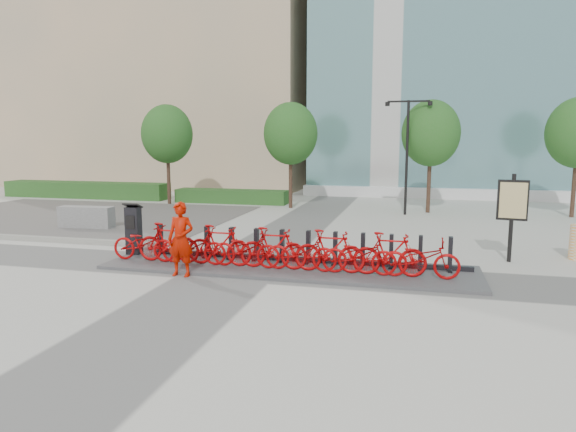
% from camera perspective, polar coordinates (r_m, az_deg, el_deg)
% --- Properties ---
extents(ground, '(120.00, 120.00, 0.00)m').
position_cam_1_polar(ground, '(13.40, -5.74, -5.85)').
color(ground, beige).
extents(glass_building, '(32.00, 16.00, 24.00)m').
position_cam_1_polar(glass_building, '(40.34, 29.30, 19.87)').
color(glass_building, slate).
rests_on(glass_building, ground).
extents(gravel_patch, '(14.00, 14.00, 0.00)m').
position_cam_1_polar(gravel_patch, '(24.25, -22.63, -0.01)').
color(gravel_patch, '#4B4B4B').
rests_on(gravel_patch, ground).
extents(hedge_a, '(10.00, 1.40, 0.90)m').
position_cam_1_polar(hedge_a, '(31.77, -21.51, 2.72)').
color(hedge_a, '#1C471D').
rests_on(hedge_a, ground).
extents(hedge_b, '(6.00, 1.20, 0.70)m').
position_cam_1_polar(hedge_b, '(27.27, -6.27, 2.19)').
color(hedge_b, '#1C471D').
rests_on(hedge_b, ground).
extents(tree_0, '(2.60, 2.60, 5.10)m').
position_cam_1_polar(tree_0, '(27.22, -13.28, 8.84)').
color(tree_0, brown).
rests_on(tree_0, ground).
extents(tree_1, '(2.60, 2.60, 5.10)m').
position_cam_1_polar(tree_1, '(24.93, 0.29, 9.12)').
color(tree_1, brown).
rests_on(tree_1, ground).
extents(tree_2, '(2.60, 2.60, 5.10)m').
position_cam_1_polar(tree_2, '(24.22, 15.59, 8.83)').
color(tree_2, brown).
rests_on(tree_2, ground).
extents(streetlamp, '(2.00, 0.20, 5.00)m').
position_cam_1_polar(streetlamp, '(23.22, 13.11, 7.83)').
color(streetlamp, black).
rests_on(streetlamp, ground).
extents(dock_pad, '(9.60, 2.40, 0.08)m').
position_cam_1_polar(dock_pad, '(13.30, -0.00, -5.73)').
color(dock_pad, '#4B4B4D').
rests_on(dock_pad, ground).
extents(dock_rail_posts, '(8.02, 0.50, 0.85)m').
position_cam_1_polar(dock_rail_posts, '(13.64, 0.73, -3.38)').
color(dock_rail_posts, black).
rests_on(dock_rail_posts, dock_pad).
extents(bike_0, '(1.81, 0.63, 0.95)m').
position_cam_1_polar(bike_0, '(14.32, -15.70, -2.93)').
color(bike_0, '#A60405').
rests_on(bike_0, dock_pad).
extents(bike_1, '(1.75, 0.50, 1.05)m').
position_cam_1_polar(bike_1, '(13.97, -13.14, -2.89)').
color(bike_1, '#A60405').
rests_on(bike_1, dock_pad).
extents(bike_2, '(1.81, 0.63, 0.95)m').
position_cam_1_polar(bike_2, '(13.67, -10.44, -3.28)').
color(bike_2, '#A60405').
rests_on(bike_2, dock_pad).
extents(bike_3, '(1.75, 0.50, 1.05)m').
position_cam_1_polar(bike_3, '(13.38, -7.63, -3.24)').
color(bike_3, '#A60405').
rests_on(bike_3, dock_pad).
extents(bike_4, '(1.81, 0.63, 0.95)m').
position_cam_1_polar(bike_4, '(13.14, -4.70, -3.64)').
color(bike_4, '#A60405').
rests_on(bike_4, dock_pad).
extents(bike_5, '(1.75, 0.50, 1.05)m').
position_cam_1_polar(bike_5, '(12.92, -1.67, -3.58)').
color(bike_5, '#A60405').
rests_on(bike_5, dock_pad).
extents(bike_6, '(1.81, 0.63, 0.95)m').
position_cam_1_polar(bike_6, '(12.76, 1.45, -3.98)').
color(bike_6, '#A60405').
rests_on(bike_6, dock_pad).
extents(bike_7, '(1.75, 0.50, 1.05)m').
position_cam_1_polar(bike_7, '(12.61, 4.65, -3.91)').
color(bike_7, '#A60405').
rests_on(bike_7, dock_pad).
extents(bike_8, '(1.81, 0.63, 0.95)m').
position_cam_1_polar(bike_8, '(12.53, 7.90, -4.29)').
color(bike_8, '#A60405').
rests_on(bike_8, dock_pad).
extents(bike_9, '(1.75, 0.50, 1.05)m').
position_cam_1_polar(bike_9, '(12.47, 11.21, -4.19)').
color(bike_9, '#A60405').
rests_on(bike_9, dock_pad).
extents(bike_10, '(1.81, 0.63, 0.95)m').
position_cam_1_polar(bike_10, '(12.47, 14.52, -4.54)').
color(bike_10, '#A60405').
rests_on(bike_10, dock_pad).
extents(kiosk, '(0.48, 0.41, 1.47)m').
position_cam_1_polar(kiosk, '(15.20, -16.78, -1.44)').
color(kiosk, black).
rests_on(kiosk, dock_pad).
extents(worker_red, '(0.68, 0.45, 1.82)m').
position_cam_1_polar(worker_red, '(12.73, -11.82, -2.55)').
color(worker_red, '#AF1100').
rests_on(worker_red, ground).
extents(jersey_barrier, '(2.11, 0.69, 0.81)m').
position_cam_1_polar(jersey_barrier, '(20.88, -21.49, -0.12)').
color(jersey_barrier, gray).
rests_on(jersey_barrier, ground).
extents(map_sign, '(0.80, 0.23, 2.41)m').
position_cam_1_polar(map_sign, '(15.07, 23.67, 1.23)').
color(map_sign, black).
rests_on(map_sign, ground).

